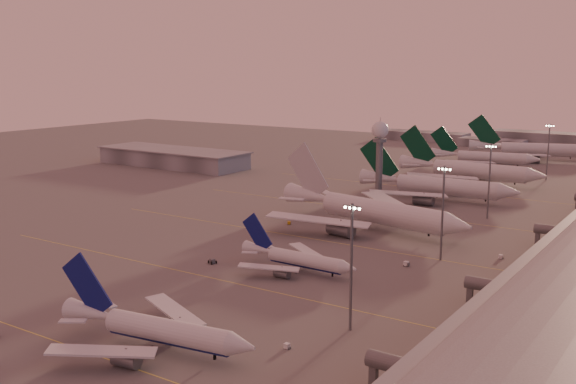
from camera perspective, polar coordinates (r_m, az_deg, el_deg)
The scene contains 23 objects.
ground at distance 166.84m, azimuth -12.65°, elevation -7.12°, with size 700.00×700.00×0.00m, color #535050.
taxiway_markings at distance 192.56m, azimuth 5.92°, elevation -4.50°, with size 180.00×185.25×0.02m.
hangar at distance 346.01m, azimuth -9.72°, elevation 2.92°, with size 82.00×27.00×8.50m.
radar_tower at distance 255.96m, azimuth 7.77°, elevation 4.02°, with size 6.40×6.40×31.10m.
mast_a at distance 128.59m, azimuth 5.38°, elevation -5.88°, with size 3.60×0.56×25.00m.
mast_b at distance 178.53m, azimuth 12.96°, elevation -1.40°, with size 3.60×0.56×25.00m.
mast_c at distance 231.39m, azimuth 16.68°, elevation 1.15°, with size 3.60×0.56×25.00m.
mast_d at distance 318.24m, azimuth 21.16°, elevation 3.38°, with size 3.60×0.56×25.00m.
distant_horizon at distance 450.84m, azimuth 19.00°, elevation 4.22°, with size 165.00×37.50×9.00m.
narrowbody_near at distance 125.15m, azimuth -11.14°, elevation -11.60°, with size 41.15×32.63×16.13m.
narrowbody_mid at distance 167.28m, azimuth 0.83°, elevation -5.85°, with size 33.64×26.87×13.15m.
widebody_white at distance 210.95m, azimuth 7.06°, elevation -1.97°, with size 70.26×55.81×24.93m.
greentail_a at distance 260.63m, azimuth 12.48°, elevation 0.22°, with size 62.69×50.55×22.76m.
greentail_b at distance 301.24m, azimuth 15.16°, elevation 1.53°, with size 65.76×53.06×23.87m.
greentail_c at distance 353.20m, azimuth 16.30°, elevation 2.66°, with size 53.90×43.21×19.69m.
greentail_d at distance 385.72m, azimuth 19.93°, elevation 3.21°, with size 64.00×50.87×24.07m.
gsv_catering_a at distance 123.82m, azimuth -0.02°, elevation -12.33°, with size 4.72×2.41×3.78m.
gsv_tug_mid at distance 175.19m, azimuth -6.42°, elevation -5.86°, with size 4.45×3.38×1.13m.
gsv_truck_b at distance 174.16m, azimuth 10.13°, elevation -5.83°, with size 6.40×2.80×2.51m.
gsv_truck_c at distance 215.57m, azimuth 0.20°, elevation -2.49°, with size 5.58×4.63×2.19m.
gsv_catering_b at distance 186.70m, azimuth 17.65°, elevation -4.81°, with size 4.95×2.41×4.04m.
gsv_tug_far at distance 239.25m, azimuth 9.41°, elevation -1.45°, with size 3.17×4.14×1.04m.
gsv_tug_hangar at distance 275.61m, azimuth 15.86°, elevation -0.11°, with size 3.96×2.80×1.03m.
Camera 1 is at (116.12, -108.69, 50.37)m, focal length 42.00 mm.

